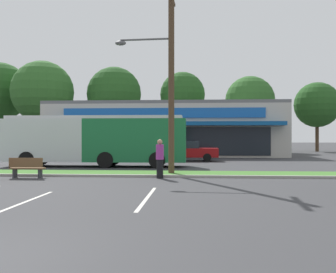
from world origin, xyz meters
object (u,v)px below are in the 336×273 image
Objects in this scene: utility_pole at (168,74)px; bus_stop_bench at (27,167)px; car_0 at (188,151)px; pedestrian_near_bench at (160,159)px; city_bus at (96,139)px.

bus_stop_bench is at bearing -164.76° from utility_pole.
car_0 is 12.90m from pedestrian_near_bench.
city_bus is 2.54× the size of car_0.
pedestrian_near_bench is (-1.09, -12.85, 0.12)m from car_0.
utility_pole is 12.19m from car_0.
utility_pole is 2.07× the size of car_0.
car_0 is at bearing -134.38° from city_bus.
city_bus is 8.31m from pedestrian_near_bench.
car_0 reaches higher than bus_stop_bench.
utility_pole is 0.81× the size of city_bus.
car_0 is at bearing 86.01° from utility_pole.
utility_pole is 5.94× the size of bus_stop_bench.
pedestrian_near_bench is (-0.30, -1.47, -4.18)m from utility_pole.
pedestrian_near_bench is at bearing -94.84° from car_0.
bus_stop_bench is (-6.50, -1.77, -4.59)m from utility_pole.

